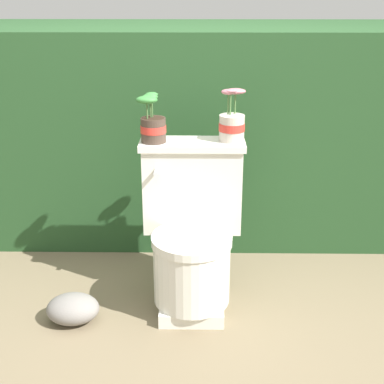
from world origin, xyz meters
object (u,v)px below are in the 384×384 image
at_px(garden_stone, 73,309).
at_px(potted_plant_left, 153,124).
at_px(toilet, 192,236).
at_px(potted_plant_midleft, 232,123).

bearing_deg(garden_stone, potted_plant_left, 37.99).
bearing_deg(toilet, potted_plant_midleft, 35.95).
xyz_separation_m(toilet, garden_stone, (-0.52, -0.17, -0.28)).
bearing_deg(potted_plant_left, potted_plant_midleft, 4.20).
bearing_deg(garden_stone, potted_plant_midleft, 23.21).
bearing_deg(toilet, garden_stone, -161.72).
height_order(potted_plant_left, garden_stone, potted_plant_left).
bearing_deg(potted_plant_left, toilet, -30.18).
distance_m(potted_plant_left, garden_stone, 0.88).
relative_size(toilet, garden_stone, 3.22).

